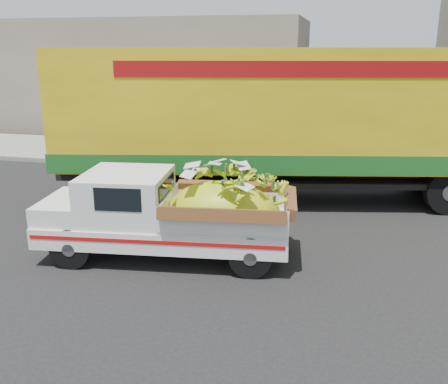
# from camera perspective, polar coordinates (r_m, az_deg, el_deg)

# --- Properties ---
(ground) EXTENTS (100.00, 100.00, 0.00)m
(ground) POSITION_cam_1_polar(r_m,az_deg,el_deg) (9.10, -6.45, -8.59)
(ground) COLOR black
(ground) RESTS_ON ground
(curb) EXTENTS (60.00, 0.25, 0.15)m
(curb) POSITION_cam_1_polar(r_m,az_deg,el_deg) (15.61, 2.42, 2.38)
(curb) COLOR gray
(curb) RESTS_ON ground
(sidewalk) EXTENTS (60.00, 4.00, 0.14)m
(sidewalk) POSITION_cam_1_polar(r_m,az_deg,el_deg) (17.63, 3.75, 3.95)
(sidewalk) COLOR gray
(sidewalk) RESTS_ON ground
(building_left) EXTENTS (18.00, 6.00, 5.00)m
(building_left) POSITION_cam_1_polar(r_m,az_deg,el_deg) (25.38, -12.24, 12.92)
(building_left) COLOR gray
(building_left) RESTS_ON ground
(pickup_truck) EXTENTS (4.73, 2.19, 1.60)m
(pickup_truck) POSITION_cam_1_polar(r_m,az_deg,el_deg) (9.22, -4.62, -2.46)
(pickup_truck) COLOR black
(pickup_truck) RESTS_ON ground
(semi_trailer) EXTENTS (12.09, 4.91, 3.80)m
(semi_trailer) POSITION_cam_1_polar(r_m,az_deg,el_deg) (12.60, 8.49, 8.37)
(semi_trailer) COLOR black
(semi_trailer) RESTS_ON ground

